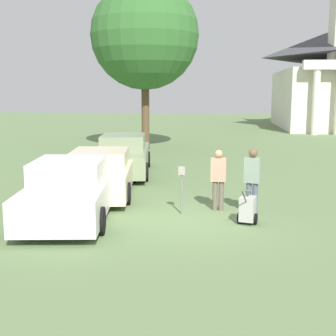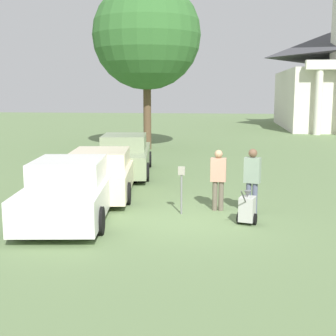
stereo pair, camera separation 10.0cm
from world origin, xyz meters
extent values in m
plane|color=#607A4C|center=(0.00, 0.00, 0.00)|extent=(120.00, 120.00, 0.00)
cube|color=silver|center=(-2.98, -0.01, 0.57)|extent=(2.54, 5.10, 0.79)
cube|color=silver|center=(-2.95, -0.20, 1.26)|extent=(1.94, 2.26, 0.59)
cylinder|color=black|center=(-4.11, 1.37, 0.33)|extent=(0.26, 0.67, 0.65)
cylinder|color=black|center=(-2.25, 1.62, 0.33)|extent=(0.26, 0.67, 0.65)
cylinder|color=black|center=(-3.71, -1.64, 0.33)|extent=(0.26, 0.67, 0.65)
cylinder|color=black|center=(-1.85, -1.39, 0.33)|extent=(0.26, 0.67, 0.65)
cube|color=beige|center=(-2.98, 3.06, 0.56)|extent=(2.62, 5.50, 0.75)
cube|color=beige|center=(-2.95, 2.85, 1.17)|extent=(1.99, 2.43, 0.48)
cylinder|color=black|center=(-4.14, 4.56, 0.33)|extent=(0.26, 0.67, 0.65)
cylinder|color=black|center=(-2.25, 4.81, 0.33)|extent=(0.26, 0.67, 0.65)
cylinder|color=black|center=(-3.71, 1.30, 0.33)|extent=(0.26, 0.67, 0.65)
cylinder|color=black|center=(-1.82, 1.55, 0.33)|extent=(0.26, 0.67, 0.65)
cube|color=gray|center=(-2.98, 6.65, 0.59)|extent=(2.55, 5.44, 0.80)
cube|color=gray|center=(-2.95, 6.44, 1.29)|extent=(1.93, 2.40, 0.59)
cylinder|color=black|center=(-4.10, 8.14, 0.34)|extent=(0.27, 0.71, 0.69)
cylinder|color=black|center=(-2.28, 8.38, 0.34)|extent=(0.27, 0.71, 0.69)
cylinder|color=black|center=(-3.68, 4.91, 0.34)|extent=(0.27, 0.71, 0.69)
cylinder|color=black|center=(-1.85, 5.16, 0.34)|extent=(0.27, 0.71, 0.69)
cylinder|color=slate|center=(-0.16, 0.66, 0.53)|extent=(0.05, 0.05, 1.07)
cube|color=gray|center=(-0.16, 0.66, 1.18)|extent=(0.18, 0.09, 0.22)
cylinder|color=#665B4C|center=(0.89, 1.16, 0.41)|extent=(0.14, 0.14, 0.82)
cylinder|color=#665B4C|center=(0.72, 1.17, 0.41)|extent=(0.14, 0.14, 0.82)
cube|color=tan|center=(0.81, 1.17, 1.14)|extent=(0.43, 0.24, 0.65)
sphere|color=tan|center=(0.81, 1.17, 1.58)|extent=(0.22, 0.22, 0.22)
cylinder|color=#515670|center=(1.79, 0.84, 0.43)|extent=(0.14, 0.14, 0.86)
cylinder|color=#515670|center=(1.63, 0.89, 0.43)|extent=(0.14, 0.14, 0.86)
cube|color=gray|center=(1.71, 0.87, 1.20)|extent=(0.47, 0.34, 0.68)
sphere|color=brown|center=(1.71, 0.87, 1.65)|extent=(0.23, 0.23, 0.23)
cube|color=#B2B2AD|center=(1.55, -0.10, 0.38)|extent=(0.46, 0.52, 0.60)
cone|color=#59595B|center=(1.55, -0.10, 0.76)|extent=(0.18, 0.18, 0.16)
cylinder|color=#4C4C4C|center=(1.44, -0.56, 0.78)|extent=(0.17, 0.58, 0.43)
cylinder|color=black|center=(1.35, -0.05, 0.14)|extent=(0.12, 0.28, 0.28)
cylinder|color=black|center=(1.75, -0.16, 0.14)|extent=(0.12, 0.28, 0.28)
cube|color=silver|center=(10.47, 33.12, 2.57)|extent=(8.47, 14.70, 5.14)
pyramid|color=#424247|center=(10.47, 33.12, 7.46)|extent=(8.64, 15.00, 2.31)
cylinder|color=silver|center=(7.93, 25.17, 2.44)|extent=(0.56, 0.56, 4.88)
cylinder|color=brown|center=(-3.42, 14.82, 1.90)|extent=(0.44, 0.44, 3.79)
sphere|color=#33662D|center=(-3.42, 14.82, 6.34)|extent=(5.99, 5.99, 5.99)
camera|label=1|loc=(0.86, -11.52, 3.25)|focal=50.00mm
camera|label=2|loc=(0.96, -11.51, 3.25)|focal=50.00mm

